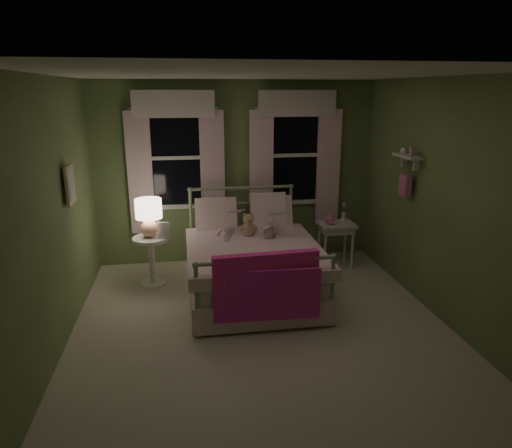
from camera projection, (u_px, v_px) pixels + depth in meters
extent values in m
plane|color=#EFE2CE|center=(261.00, 325.00, 4.97)|extent=(4.20, 4.20, 0.00)
plane|color=white|center=(262.00, 74.00, 4.23)|extent=(4.20, 4.20, 0.00)
plane|color=#7C965A|center=(236.00, 173.00, 6.59)|extent=(4.00, 0.00, 4.00)
plane|color=#7C965A|center=(323.00, 300.00, 2.61)|extent=(4.00, 0.00, 4.00)
plane|color=#7C965A|center=(52.00, 218.00, 4.29)|extent=(0.00, 4.20, 4.20)
plane|color=#7C965A|center=(444.00, 202.00, 4.90)|extent=(0.00, 4.20, 4.20)
cube|color=white|center=(252.00, 262.00, 5.63)|extent=(1.44, 1.94, 0.26)
cube|color=white|center=(252.00, 280.00, 5.70)|extent=(1.54, 2.02, 0.30)
cube|color=white|center=(254.00, 252.00, 5.44)|extent=(1.58, 1.75, 0.14)
cylinder|color=#9EB793|center=(196.00, 274.00, 5.56)|extent=(0.04, 1.90, 0.04)
cylinder|color=#9EB793|center=(306.00, 267.00, 5.77)|extent=(0.04, 1.90, 0.04)
cylinder|color=#9EB793|center=(192.00, 230.00, 6.40)|extent=(0.04, 0.04, 1.15)
cylinder|color=#9EB793|center=(290.00, 225.00, 6.61)|extent=(0.04, 0.04, 1.15)
sphere|color=#9EB793|center=(190.00, 190.00, 6.24)|extent=(0.07, 0.07, 0.07)
sphere|color=#9EB793|center=(291.00, 186.00, 6.45)|extent=(0.07, 0.07, 0.07)
cylinder|color=#9EB793|center=(241.00, 188.00, 6.34)|extent=(1.42, 0.04, 0.04)
cylinder|color=#9EB793|center=(241.00, 203.00, 6.41)|extent=(1.38, 0.03, 0.03)
cylinder|color=#9EB793|center=(197.00, 302.00, 4.61)|extent=(0.04, 0.04, 0.80)
cylinder|color=#9EB793|center=(332.00, 292.00, 4.83)|extent=(0.04, 0.04, 0.80)
sphere|color=#9EB793|center=(196.00, 265.00, 4.50)|extent=(0.07, 0.07, 0.07)
sphere|color=#9EB793|center=(334.00, 257.00, 4.71)|extent=(0.07, 0.07, 0.07)
cylinder|color=#9EB793|center=(266.00, 261.00, 4.61)|extent=(1.42, 0.04, 0.04)
cube|color=white|center=(216.00, 218.00, 6.13)|extent=(0.55, 0.32, 0.57)
cube|color=white|center=(272.00, 216.00, 6.25)|extent=(0.55, 0.32, 0.57)
cube|color=white|center=(268.00, 211.00, 6.21)|extent=(0.48, 0.30, 0.51)
cube|color=#F12F92|center=(266.00, 268.00, 4.63)|extent=(1.10, 0.16, 0.32)
cube|color=#DC2BA3|center=(267.00, 295.00, 4.64)|extent=(1.10, 0.08, 0.55)
imported|color=#F7D1DD|center=(225.00, 212.00, 5.86)|extent=(0.30, 0.22, 0.76)
imported|color=#F7D1DD|center=(268.00, 212.00, 5.96)|extent=(0.39, 0.33, 0.73)
imported|color=beige|center=(227.00, 216.00, 5.62)|extent=(0.22, 0.16, 0.26)
imported|color=beige|center=(271.00, 218.00, 5.72)|extent=(0.21, 0.13, 0.26)
sphere|color=tan|center=(248.00, 229.00, 5.82)|extent=(0.19, 0.19, 0.19)
sphere|color=tan|center=(248.00, 219.00, 5.76)|extent=(0.14, 0.14, 0.14)
sphere|color=tan|center=(245.00, 215.00, 5.74)|extent=(0.05, 0.05, 0.05)
sphere|color=tan|center=(252.00, 215.00, 5.76)|extent=(0.05, 0.05, 0.05)
sphere|color=tan|center=(242.00, 229.00, 5.78)|extent=(0.07, 0.07, 0.07)
sphere|color=tan|center=(255.00, 228.00, 5.80)|extent=(0.07, 0.07, 0.07)
sphere|color=#8C6B51|center=(249.00, 221.00, 5.71)|extent=(0.05, 0.05, 0.05)
cylinder|color=white|center=(150.00, 239.00, 5.83)|extent=(0.46, 0.46, 0.04)
cylinder|color=white|center=(152.00, 261.00, 5.92)|extent=(0.08, 0.08, 0.60)
cylinder|color=white|center=(154.00, 283.00, 6.01)|extent=(0.34, 0.34, 0.03)
sphere|color=#F8AC92|center=(150.00, 228.00, 5.79)|extent=(0.22, 0.22, 0.22)
cylinder|color=pink|center=(149.00, 219.00, 5.76)|extent=(0.03, 0.03, 0.13)
cylinder|color=#FFEAC6|center=(148.00, 209.00, 5.72)|extent=(0.33, 0.33, 0.24)
imported|color=beige|center=(158.00, 238.00, 5.76)|extent=(0.22, 0.26, 0.02)
cube|color=white|center=(336.00, 224.00, 6.46)|extent=(0.50, 0.40, 0.04)
cube|color=white|center=(336.00, 229.00, 6.48)|extent=(0.44, 0.34, 0.08)
cylinder|color=white|center=(325.00, 250.00, 6.37)|extent=(0.04, 0.04, 0.60)
cylinder|color=white|center=(352.00, 248.00, 6.43)|extent=(0.04, 0.04, 0.60)
cylinder|color=white|center=(319.00, 243.00, 6.66)|extent=(0.04, 0.04, 0.60)
cylinder|color=white|center=(345.00, 242.00, 6.72)|extent=(0.04, 0.04, 0.60)
sphere|color=pink|center=(330.00, 219.00, 6.42)|extent=(0.14, 0.14, 0.14)
cube|color=pink|center=(332.00, 222.00, 6.34)|extent=(0.10, 0.05, 0.04)
cylinder|color=white|center=(344.00, 217.00, 6.50)|extent=(0.05, 0.05, 0.14)
cylinder|color=#4C7F3F|center=(344.00, 210.00, 6.47)|extent=(0.01, 0.01, 0.12)
sphere|color=pink|center=(344.00, 205.00, 6.45)|extent=(0.06, 0.06, 0.06)
cube|color=black|center=(176.00, 158.00, 6.37)|extent=(0.76, 0.02, 1.35)
cube|color=white|center=(174.00, 106.00, 6.16)|extent=(0.84, 0.05, 0.06)
cube|color=white|center=(178.00, 207.00, 6.55)|extent=(0.84, 0.05, 0.06)
cube|color=white|center=(147.00, 159.00, 6.29)|extent=(0.06, 0.05, 1.40)
cube|color=white|center=(205.00, 157.00, 6.42)|extent=(0.06, 0.05, 1.40)
cube|color=white|center=(176.00, 158.00, 6.35)|extent=(0.76, 0.04, 0.05)
cube|color=silver|center=(140.00, 174.00, 6.29)|extent=(0.34, 0.06, 1.70)
cube|color=silver|center=(213.00, 172.00, 6.44)|extent=(0.34, 0.06, 1.70)
cube|color=white|center=(173.00, 104.00, 6.09)|extent=(1.10, 0.08, 0.36)
cylinder|color=white|center=(174.00, 108.00, 6.14)|extent=(1.20, 0.03, 0.03)
cube|color=black|center=(294.00, 155.00, 6.63)|extent=(0.76, 0.02, 1.35)
cube|color=white|center=(296.00, 105.00, 6.42)|extent=(0.84, 0.05, 0.06)
cube|color=white|center=(294.00, 202.00, 6.81)|extent=(0.84, 0.05, 0.06)
cube|color=white|center=(268.00, 156.00, 6.55)|extent=(0.06, 0.05, 1.40)
cube|color=white|center=(321.00, 155.00, 6.68)|extent=(0.06, 0.05, 1.40)
cube|color=white|center=(295.00, 155.00, 6.61)|extent=(0.76, 0.04, 0.05)
cube|color=white|center=(261.00, 170.00, 6.55)|extent=(0.34, 0.06, 1.70)
cube|color=white|center=(328.00, 168.00, 6.70)|extent=(0.34, 0.06, 1.70)
cube|color=white|center=(297.00, 103.00, 6.35)|extent=(1.10, 0.08, 0.36)
cylinder|color=white|center=(296.00, 108.00, 6.40)|extent=(1.20, 0.03, 0.03)
cube|color=white|center=(407.00, 156.00, 5.44)|extent=(0.15, 0.50, 0.03)
cube|color=white|center=(416.00, 165.00, 5.32)|extent=(0.06, 0.03, 0.14)
cube|color=white|center=(404.00, 161.00, 5.61)|extent=(0.06, 0.03, 0.14)
cylinder|color=pink|center=(412.00, 151.00, 5.32)|extent=(0.06, 0.06, 0.10)
sphere|color=white|center=(404.00, 151.00, 5.52)|extent=(0.08, 0.08, 0.08)
cube|color=pink|center=(405.00, 185.00, 5.54)|extent=(0.08, 0.18, 0.26)
cube|color=beige|center=(70.00, 184.00, 4.81)|extent=(0.03, 0.32, 0.42)
cube|color=silver|center=(71.00, 184.00, 4.82)|extent=(0.01, 0.25, 0.34)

